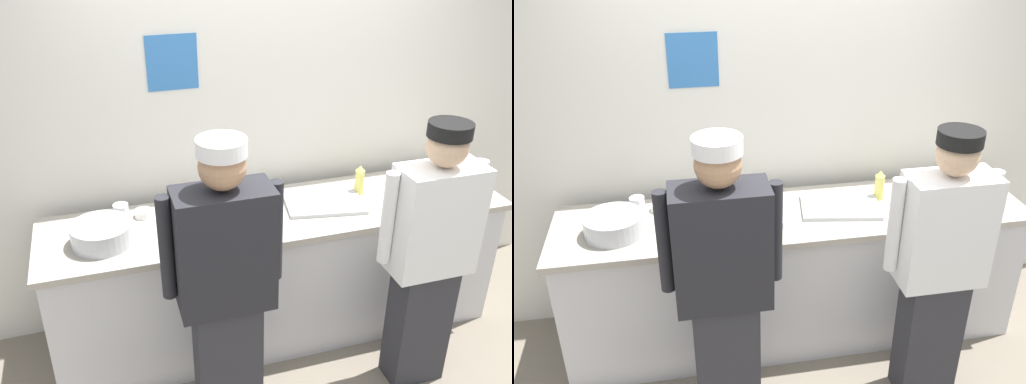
% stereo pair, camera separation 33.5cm
% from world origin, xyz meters
% --- Properties ---
extents(ground_plane, '(9.00, 9.00, 0.00)m').
position_xyz_m(ground_plane, '(0.00, 0.00, 0.00)').
color(ground_plane, slate).
extents(wall_back, '(4.53, 0.11, 2.89)m').
position_xyz_m(wall_back, '(-0.00, 0.83, 1.44)').
color(wall_back, silver).
rests_on(wall_back, ground).
extents(prep_counter, '(2.89, 0.68, 0.91)m').
position_xyz_m(prep_counter, '(0.00, 0.36, 0.46)').
color(prep_counter, silver).
rests_on(prep_counter, ground).
extents(chef_near_left, '(0.61, 0.24, 1.69)m').
position_xyz_m(chef_near_left, '(-0.50, -0.27, 0.91)').
color(chef_near_left, '#2D2D33').
rests_on(chef_near_left, ground).
extents(chef_center, '(0.60, 0.24, 1.64)m').
position_xyz_m(chef_center, '(0.65, -0.27, 0.88)').
color(chef_center, '#2D2D33').
rests_on(chef_center, ground).
extents(plate_stack_front, '(0.25, 0.25, 0.10)m').
position_xyz_m(plate_stack_front, '(0.96, 0.47, 0.96)').
color(plate_stack_front, white).
rests_on(plate_stack_front, prep_counter).
extents(plate_stack_rear, '(0.20, 0.20, 0.10)m').
position_xyz_m(plate_stack_rear, '(-0.46, 0.50, 0.96)').
color(plate_stack_rear, white).
rests_on(plate_stack_rear, prep_counter).
extents(mixing_bowl_steel, '(0.34, 0.34, 0.12)m').
position_xyz_m(mixing_bowl_steel, '(-1.06, 0.31, 0.97)').
color(mixing_bowl_steel, '#B7BABF').
rests_on(mixing_bowl_steel, prep_counter).
extents(sheet_tray, '(0.53, 0.39, 0.02)m').
position_xyz_m(sheet_tray, '(0.29, 0.36, 0.93)').
color(sheet_tray, '#B7BABF').
rests_on(sheet_tray, prep_counter).
extents(squeeze_bottle_primary, '(0.06, 0.06, 0.19)m').
position_xyz_m(squeeze_bottle_primary, '(0.96, 0.20, 1.01)').
color(squeeze_bottle_primary, orange).
rests_on(squeeze_bottle_primary, prep_counter).
extents(squeeze_bottle_secondary, '(0.06, 0.06, 0.20)m').
position_xyz_m(squeeze_bottle_secondary, '(0.57, 0.45, 1.01)').
color(squeeze_bottle_secondary, '#E5E066').
rests_on(squeeze_bottle_secondary, prep_counter).
extents(ramekin_green_sauce, '(0.10, 0.10, 0.05)m').
position_xyz_m(ramekin_green_sauce, '(-0.81, 0.54, 0.94)').
color(ramekin_green_sauce, white).
rests_on(ramekin_green_sauce, prep_counter).
extents(ramekin_yellow_sauce, '(0.08, 0.08, 0.05)m').
position_xyz_m(ramekin_yellow_sauce, '(-0.12, 0.22, 0.94)').
color(ramekin_yellow_sauce, white).
rests_on(ramekin_yellow_sauce, prep_counter).
extents(deli_cup, '(0.09, 0.09, 0.11)m').
position_xyz_m(deli_cup, '(-0.94, 0.53, 0.97)').
color(deli_cup, white).
rests_on(deli_cup, prep_counter).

